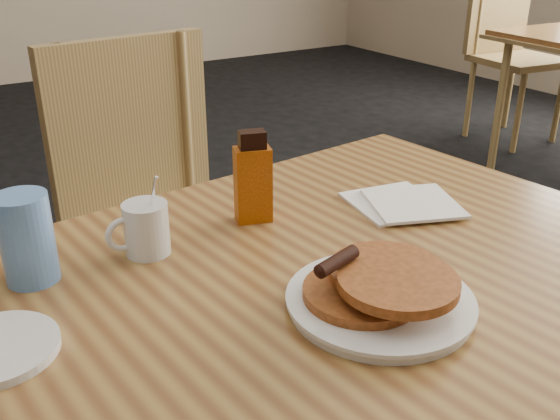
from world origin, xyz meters
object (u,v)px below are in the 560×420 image
object	(u,v)px
chair_main_far	(150,199)
chair_neighbor_far	(509,38)
blue_tumbler	(27,239)
pancake_plate	(380,293)
coffee_mug	(145,228)
syrup_bottle	(253,180)
main_table	(302,295)

from	to	relation	value
chair_main_far	chair_neighbor_far	xyz separation A→B (m)	(2.76, 1.11, 0.02)
blue_tumbler	pancake_plate	bearing A→B (deg)	-40.65
chair_neighbor_far	chair_main_far	bearing A→B (deg)	-151.48
coffee_mug	syrup_bottle	xyz separation A→B (m)	(0.21, 0.02, 0.03)
pancake_plate	syrup_bottle	bearing A→B (deg)	91.03
main_table	chair_main_far	distance (m)	0.76
blue_tumbler	syrup_bottle	bearing A→B (deg)	0.73
main_table	syrup_bottle	world-z (taller)	syrup_bottle
main_table	syrup_bottle	xyz separation A→B (m)	(0.03, 0.21, 0.12)
syrup_bottle	chair_neighbor_far	bearing A→B (deg)	48.60
main_table	coffee_mug	distance (m)	0.28
syrup_bottle	blue_tumbler	distance (m)	0.39
chair_neighbor_far	blue_tumbler	distance (m)	3.57
chair_main_far	pancake_plate	size ratio (longest dim) A/B	3.71
coffee_mug	blue_tumbler	xyz separation A→B (m)	(-0.18, 0.01, 0.02)
coffee_mug	chair_main_far	bearing A→B (deg)	79.17
chair_main_far	coffee_mug	xyz separation A→B (m)	(-0.21, -0.56, 0.20)
chair_neighbor_far	pancake_plate	size ratio (longest dim) A/B	3.85
main_table	coffee_mug	bearing A→B (deg)	133.26
chair_neighbor_far	coffee_mug	world-z (taller)	chair_neighbor_far
pancake_plate	chair_main_far	bearing A→B (deg)	90.64
chair_main_far	coffee_mug	world-z (taller)	chair_main_far
pancake_plate	coffee_mug	size ratio (longest dim) A/B	1.93
chair_neighbor_far	syrup_bottle	world-z (taller)	chair_neighbor_far
chair_neighbor_far	syrup_bottle	size ratio (longest dim) A/B	6.05
main_table	chair_main_far	bearing A→B (deg)	87.75
chair_main_far	blue_tumbler	world-z (taller)	chair_main_far
main_table	syrup_bottle	bearing A→B (deg)	81.02
coffee_mug	blue_tumbler	world-z (taller)	blue_tumbler
syrup_bottle	blue_tumbler	bearing A→B (deg)	-161.57
chair_neighbor_far	coffee_mug	bearing A→B (deg)	-144.12
chair_main_far	coffee_mug	distance (m)	0.63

